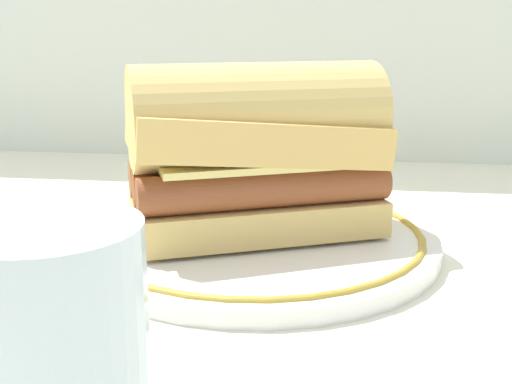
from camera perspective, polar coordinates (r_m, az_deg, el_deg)
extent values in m
plane|color=silver|center=(0.49, -3.73, -5.51)|extent=(1.50, 1.50, 0.00)
cylinder|color=white|center=(0.50, 0.00, -4.36)|extent=(0.28, 0.28, 0.01)
torus|color=#B29333|center=(0.49, 0.00, -3.70)|extent=(0.26, 0.26, 0.01)
cube|color=#D8B86A|center=(0.49, 0.00, -1.92)|extent=(0.20, 0.16, 0.03)
cylinder|color=brown|center=(0.46, 0.98, 0.29)|extent=(0.18, 0.10, 0.03)
cylinder|color=brown|center=(0.48, 0.00, 1.12)|extent=(0.18, 0.10, 0.03)
cylinder|color=brown|center=(0.51, -0.88, 1.86)|extent=(0.18, 0.10, 0.03)
cube|color=#EAD67A|center=(0.48, 0.00, 3.01)|extent=(0.17, 0.14, 0.01)
cube|color=#DFB563|center=(0.48, 0.00, 5.07)|extent=(0.21, 0.16, 0.05)
cylinder|color=#DABC6C|center=(0.47, 0.00, 6.87)|extent=(0.20, 0.14, 0.08)
cylinder|color=silver|center=(0.25, -17.37, -14.36)|extent=(0.07, 0.07, 0.10)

